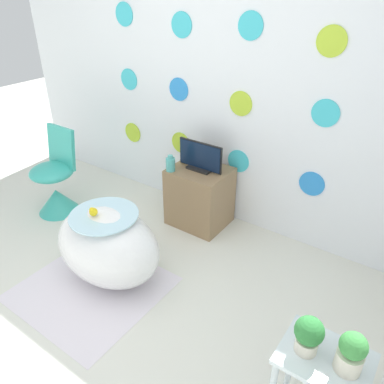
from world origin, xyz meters
The scene contains 12 objects.
ground_plane centered at (0.00, 0.00, 0.00)m, with size 12.00×12.00×0.00m, color silver.
wall_back_dotted centered at (0.00, 1.93, 1.30)m, with size 4.59×0.05×2.60m.
rug centered at (-0.09, 0.50, 0.00)m, with size 0.96×0.93×0.01m.
bathtub centered at (-0.07, 0.69, 0.29)m, with size 0.84×0.59×0.57m.
rubber_duck centered at (-0.10, 0.62, 0.60)m, with size 0.06×0.06×0.07m.
chair centered at (-1.15, 1.05, 0.27)m, with size 0.40×0.40×0.81m.
tv_cabinet centered at (0.07, 1.67, 0.27)m, with size 0.50×0.42×0.54m.
tv centered at (0.07, 1.67, 0.65)m, with size 0.42×0.12×0.25m.
vase centered at (-0.13, 1.51, 0.60)m, with size 0.08×0.08×0.14m.
side_table centered at (1.54, 0.47, 0.41)m, with size 0.39×0.31×0.54m.
potted_plant_left centered at (1.45, 0.45, 0.64)m, with size 0.13×0.13×0.19m.
potted_plant_right centered at (1.63, 0.47, 0.64)m, with size 0.12×0.12×0.20m.
Camera 1 is at (1.67, -0.72, 1.98)m, focal length 35.00 mm.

